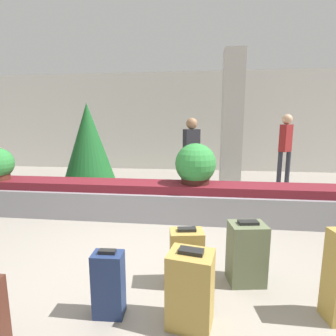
# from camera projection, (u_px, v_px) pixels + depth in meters

# --- Properties ---
(ground_plane) EXTENTS (18.00, 18.00, 0.00)m
(ground_plane) POSITION_uv_depth(u_px,v_px,m) (151.00, 267.00, 2.87)
(ground_plane) COLOR gray
(back_wall) EXTENTS (18.00, 0.06, 3.20)m
(back_wall) POSITION_uv_depth(u_px,v_px,m) (184.00, 122.00, 8.65)
(back_wall) COLOR silver
(back_wall) RESTS_ON ground_plane
(carousel) EXTENTS (8.88, 0.71, 0.59)m
(carousel) POSITION_uv_depth(u_px,v_px,m) (168.00, 201.00, 4.36)
(carousel) COLOR gray
(carousel) RESTS_ON ground_plane
(pillar) EXTENTS (0.47, 0.47, 3.20)m
(pillar) POSITION_uv_depth(u_px,v_px,m) (232.00, 121.00, 6.14)
(pillar) COLOR beige
(pillar) RESTS_ON ground_plane
(suitcase_0) EXTENTS (0.25, 0.17, 0.57)m
(suitcase_0) POSITION_uv_depth(u_px,v_px,m) (109.00, 284.00, 2.11)
(suitcase_0) COLOR navy
(suitcase_0) RESTS_ON ground_plane
(suitcase_3) EXTENTS (0.38, 0.32, 0.64)m
(suitcase_3) POSITION_uv_depth(u_px,v_px,m) (247.00, 253.00, 2.56)
(suitcase_3) COLOR #5B6647
(suitcase_3) RESTS_ON ground_plane
(suitcase_4) EXTENTS (0.35, 0.27, 0.58)m
(suitcase_4) POSITION_uv_depth(u_px,v_px,m) (186.00, 258.00, 2.53)
(suitcase_4) COLOR #A3843D
(suitcase_4) RESTS_ON ground_plane
(suitcase_5) EXTENTS (0.38, 0.33, 0.63)m
(suitcase_5) POSITION_uv_depth(u_px,v_px,m) (191.00, 289.00, 2.01)
(suitcase_5) COLOR #A3843D
(suitcase_5) RESTS_ON ground_plane
(potted_plant_0) EXTENTS (0.66, 0.66, 0.66)m
(potted_plant_0) POSITION_uv_depth(u_px,v_px,m) (195.00, 165.00, 4.24)
(potted_plant_0) COLOR #381914
(potted_plant_0) RESTS_ON carousel
(traveler_0) EXTENTS (0.36, 0.35, 1.78)m
(traveler_0) POSITION_uv_depth(u_px,v_px,m) (285.00, 143.00, 6.56)
(traveler_0) COLOR #282833
(traveler_0) RESTS_ON ground_plane
(traveler_1) EXTENTS (0.37, 0.31, 1.67)m
(traveler_1) POSITION_uv_depth(u_px,v_px,m) (191.00, 150.00, 5.48)
(traveler_1) COLOR #282833
(traveler_1) RESTS_ON ground_plane
(decorated_tree) EXTENTS (1.20, 1.20, 2.00)m
(decorated_tree) POSITION_uv_depth(u_px,v_px,m) (89.00, 145.00, 5.77)
(decorated_tree) COLOR #4C331E
(decorated_tree) RESTS_ON ground_plane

